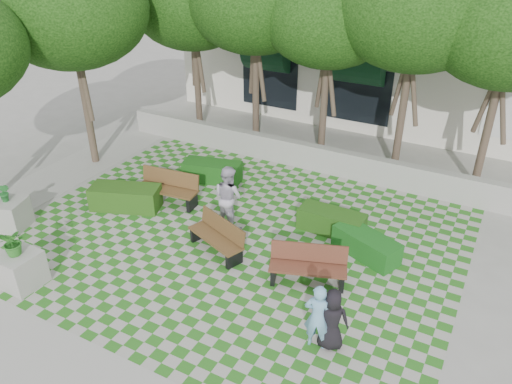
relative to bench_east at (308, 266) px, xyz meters
The scene contains 18 objects.
ground 2.63m from the bench_east, behind, with size 90.00×90.00×0.00m, color gray.
lawn 2.70m from the bench_east, 165.25° to the left, with size 12.00×12.00×0.00m, color #2B721E.
sidewalk_west 9.80m from the bench_east, behind, with size 2.00×12.00×0.01m, color #9E9B93.
retaining_wall 6.41m from the bench_east, 113.61° to the left, with size 15.00×0.36×0.90m, color #9E9B93.
bench_east is the anchor object (origin of this frame).
bench_mid 2.62m from the bench_east, behind, with size 1.87×1.19×0.93m.
bench_west 5.57m from the bench_east, 164.13° to the left, with size 2.02×0.86×1.03m.
hedge_east 1.97m from the bench_east, 62.20° to the left, with size 1.81×0.72×0.63m, color #144D17.
hedge_midright 2.40m from the bench_east, 97.06° to the left, with size 1.85×0.74×0.65m, color #1E4612.
hedge_midleft 6.04m from the bench_east, 145.35° to the left, with size 1.93×0.77×0.68m, color #164B14.
hedge_west 6.33m from the bench_east, behind, with size 2.08×0.83×0.73m, color #214813.
planter_front 6.92m from the bench_east, 150.82° to the right, with size 0.90×0.90×1.57m.
planter_back 8.63m from the bench_east, 168.22° to the right, with size 1.07×1.07×1.42m.
person_blue 2.10m from the bench_east, 61.97° to the right, with size 0.57×0.37×1.56m, color #75B0D6.
person_dark 2.11m from the bench_east, 54.06° to the right, with size 0.70×0.45×1.43m, color black.
person_white 3.30m from the bench_east, 157.02° to the left, with size 0.92×0.72×1.89m, color #BDB5C8.
tree_row 8.57m from the bench_east, 128.20° to the left, with size 17.70×13.40×7.41m.
building 14.00m from the bench_east, 96.78° to the left, with size 18.00×8.92×5.15m.
Camera 1 is at (6.05, -8.79, 7.87)m, focal length 35.00 mm.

